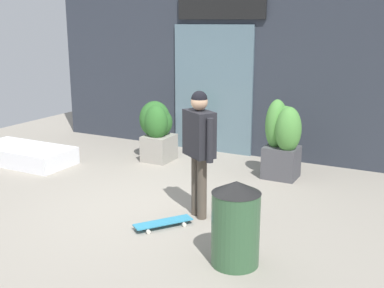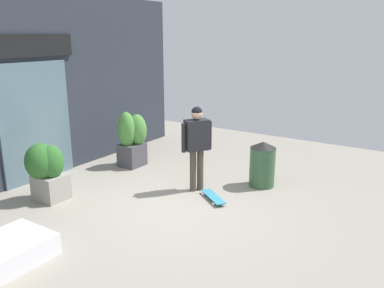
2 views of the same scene
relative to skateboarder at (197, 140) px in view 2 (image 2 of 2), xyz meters
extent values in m
plane|color=gray|center=(-0.91, -0.03, -1.06)|extent=(12.00, 12.00, 0.00)
cube|color=#2D333D|center=(-0.91, 3.35, 0.92)|extent=(8.23, 0.25, 3.96)
cube|color=slate|center=(-1.32, 3.21, 0.20)|extent=(1.69, 0.06, 2.53)
cube|color=black|center=(-1.16, 3.19, 1.78)|extent=(1.81, 0.05, 0.45)
cylinder|color=#4C4238|center=(0.07, -0.04, -0.64)|extent=(0.13, 0.13, 0.86)
cylinder|color=#4C4238|center=(-0.07, 0.04, -0.64)|extent=(0.13, 0.13, 0.86)
cube|color=#232328|center=(0.00, 0.00, 0.10)|extent=(0.53, 0.47, 0.61)
cylinder|color=#232328|center=(0.23, -0.15, 0.06)|extent=(0.09, 0.09, 0.58)
cylinder|color=#232328|center=(-0.23, 0.15, 0.06)|extent=(0.09, 0.09, 0.58)
sphere|color=tan|center=(0.00, 0.00, 0.52)|extent=(0.22, 0.22, 0.22)
sphere|color=black|center=(0.00, 0.00, 0.55)|extent=(0.21, 0.21, 0.21)
cube|color=teal|center=(-0.25, -0.54, -1.00)|extent=(0.61, 0.74, 0.02)
cylinder|color=silver|center=(-0.31, -0.80, -1.04)|extent=(0.06, 0.06, 0.05)
cylinder|color=silver|center=(-0.48, -0.68, -1.04)|extent=(0.06, 0.06, 0.05)
cylinder|color=silver|center=(-0.01, -0.40, -1.04)|extent=(0.06, 0.06, 0.05)
cylinder|color=silver|center=(-0.19, -0.27, -1.04)|extent=(0.06, 0.06, 0.05)
cube|color=gray|center=(-1.92, 2.10, -0.82)|extent=(0.50, 0.58, 0.49)
ellipsoid|color=#2D6628|center=(-1.94, 2.17, -0.34)|extent=(0.47, 0.55, 0.55)
ellipsoid|color=#2D6628|center=(-1.91, 2.00, -0.30)|extent=(0.46, 0.39, 0.65)
ellipsoid|color=#2D6628|center=(-2.04, 2.15, -0.28)|extent=(0.59, 0.57, 0.69)
cube|color=#47474C|center=(0.47, 2.15, -0.79)|extent=(0.56, 0.49, 0.54)
ellipsoid|color=#4C8C3D|center=(0.60, 2.06, -0.20)|extent=(0.42, 0.45, 0.76)
ellipsoid|color=#4C8C3D|center=(0.35, 2.18, -0.16)|extent=(0.37, 0.44, 0.85)
ellipsoid|color=#4C8C3D|center=(0.48, 2.22, -0.21)|extent=(0.47, 0.44, 0.74)
cylinder|color=#335938|center=(0.95, -1.01, -0.65)|extent=(0.52, 0.52, 0.82)
cone|color=black|center=(0.95, -1.01, -0.17)|extent=(0.54, 0.54, 0.13)
camera|label=1|loc=(2.78, -5.51, 1.53)|focal=45.24mm
camera|label=2|loc=(-6.40, -4.08, 2.01)|focal=37.22mm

